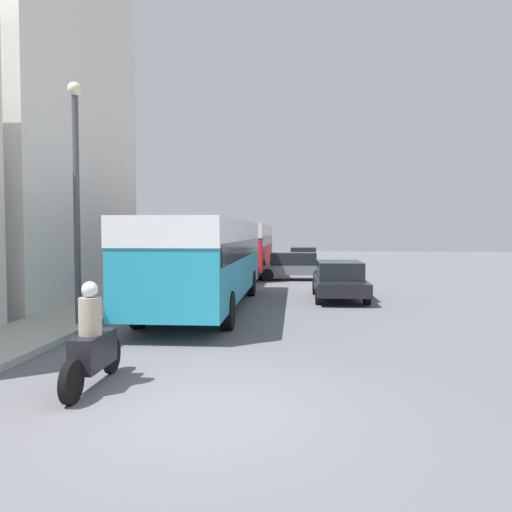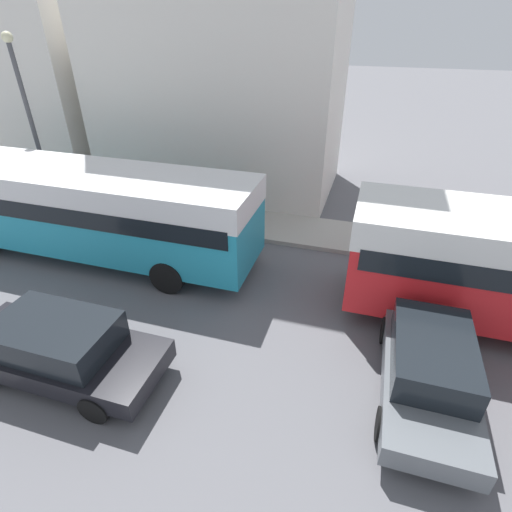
{
  "view_description": "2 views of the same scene",
  "coord_description": "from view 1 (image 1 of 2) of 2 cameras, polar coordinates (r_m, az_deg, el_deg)",
  "views": [
    {
      "loc": [
        1.22,
        -6.7,
        2.5
      ],
      "look_at": [
        -0.66,
        17.21,
        1.37
      ],
      "focal_mm": 35.0,
      "sensor_mm": 36.0,
      "label": 1
    },
    {
      "loc": [
        7.58,
        17.87,
        6.8
      ],
      "look_at": [
        -0.47,
        15.42,
        1.66
      ],
      "focal_mm": 28.0,
      "sensor_mm": 36.0,
      "label": 2
    }
  ],
  "objects": [
    {
      "name": "ground_plane",
      "position": [
        7.25,
        -5.72,
        -17.5
      ],
      "size": [
        120.0,
        120.0,
        0.0
      ],
      "primitive_type": "plane",
      "color": "slate"
    },
    {
      "name": "building_midblock",
      "position": [
        21.08,
        -25.28,
        13.73
      ],
      "size": [
        5.54,
        9.76,
        13.25
      ],
      "color": "silver",
      "rests_on": "ground_plane"
    },
    {
      "name": "bus_lead",
      "position": [
        16.35,
        -5.69,
        0.52
      ],
      "size": [
        2.63,
        11.18,
        2.88
      ],
      "color": "teal",
      "rests_on": "ground_plane"
    },
    {
      "name": "bus_following",
      "position": [
        29.97,
        -1.04,
        1.61
      ],
      "size": [
        2.59,
        11.0,
        2.96
      ],
      "color": "red",
      "rests_on": "ground_plane"
    },
    {
      "name": "motorcycle_behind_lead",
      "position": [
        8.55,
        -18.21,
        -9.71
      ],
      "size": [
        0.38,
        2.24,
        1.73
      ],
      "color": "black",
      "rests_on": "ground_plane"
    },
    {
      "name": "car_crossing",
      "position": [
        32.21,
        5.39,
        -0.33
      ],
      "size": [
        1.87,
        4.39,
        1.55
      ],
      "color": "#B7B7BC",
      "rests_on": "ground_plane"
    },
    {
      "name": "car_far_curb",
      "position": [
        18.91,
        9.49,
        -2.65
      ],
      "size": [
        1.88,
        4.53,
        1.42
      ],
      "rotation": [
        0.0,
        0.0,
        3.14
      ],
      "color": "black",
      "rests_on": "ground_plane"
    },
    {
      "name": "car_distant",
      "position": [
        26.29,
        4.31,
        -1.11
      ],
      "size": [
        4.28,
        1.79,
        1.44
      ],
      "rotation": [
        0.0,
        0.0,
        -1.57
      ],
      "color": "slate",
      "rests_on": "ground_plane"
    },
    {
      "name": "pedestrian_near_curb",
      "position": [
        21.53,
        -12.53,
        -1.18
      ],
      "size": [
        0.35,
        0.35,
        1.77
      ],
      "color": "#232838",
      "rests_on": "sidewalk"
    },
    {
      "name": "lamp_post",
      "position": [
        13.62,
        -19.86,
        7.97
      ],
      "size": [
        0.36,
        0.36,
        6.15
      ],
      "color": "#47474C",
      "rests_on": "sidewalk"
    }
  ]
}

